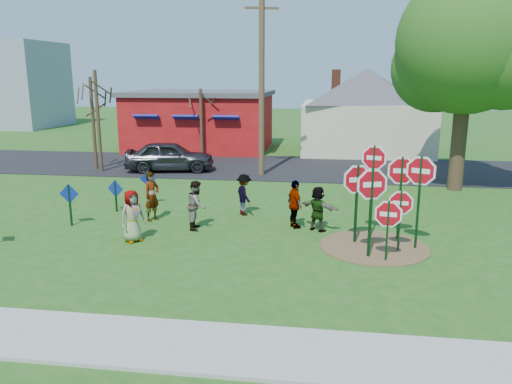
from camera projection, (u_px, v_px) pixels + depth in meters
ground at (231, 231)px, 16.38m from camera, size 120.00×120.00×0.00m
sidewalk at (160, 344)px, 9.43m from camera, size 22.00×1.80×0.08m
road at (270, 167)px, 27.45m from camera, size 120.00×7.50×0.04m
dirt_patch at (374, 247)px, 14.80m from camera, size 3.20×3.20×0.03m
red_building at (201, 120)px, 34.01m from camera, size 9.40×7.69×3.90m
cream_house at (366, 107)px, 32.30m from camera, size 9.40×9.40×6.50m
distant_building at (4, 85)px, 48.16m from camera, size 10.00×8.00×8.00m
stop_sign_a at (372, 193)px, 13.58m from camera, size 1.14×0.34×2.68m
stop_sign_b at (374, 168)px, 15.05m from camera, size 0.98×0.32×3.07m
stop_sign_c at (420, 181)px, 14.21m from camera, size 1.07×0.47×2.91m
stop_sign_d at (401, 178)px, 15.01m from camera, size 1.16×0.08×2.76m
stop_sign_e at (388, 218)px, 13.45m from camera, size 1.00×0.18×1.84m
stop_sign_f at (401, 207)px, 14.20m from camera, size 0.94×0.16×1.91m
stop_sign_g at (357, 186)px, 14.81m from camera, size 1.14×0.41×2.57m
blue_diamond_b at (70, 200)px, 16.71m from camera, size 0.67×0.07×1.45m
blue_diamond_c at (116, 192)px, 18.48m from camera, size 0.65×0.15×1.21m
blue_diamond_d at (148, 184)px, 19.40m from camera, size 0.57×0.29×1.37m
person_a at (132, 216)px, 15.15m from camera, size 0.90×0.94×1.62m
person_b at (152, 196)px, 17.34m from camera, size 0.66×0.75×1.74m
person_c at (197, 205)px, 16.42m from camera, size 0.68×0.84×1.62m
person_d at (244, 195)px, 18.05m from camera, size 0.97×1.12×1.51m
person_e at (295, 204)px, 16.49m from camera, size 0.79×1.02×1.62m
person_f at (318, 209)px, 16.21m from camera, size 1.40×1.10×1.48m
suv at (170, 156)px, 26.13m from camera, size 4.84×2.65×1.56m
utility_pole at (262, 78)px, 24.18m from camera, size 2.18×0.78×9.16m
leafy_tree at (471, 50)px, 20.82m from camera, size 6.53×5.95×9.28m
bare_tree_west at (92, 110)px, 26.24m from camera, size 1.80×1.80×4.87m
bare_tree_east at (201, 114)px, 29.93m from camera, size 1.80×1.80×4.18m
bare_tree_mid at (97, 107)px, 25.47m from camera, size 1.80×1.80×5.22m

